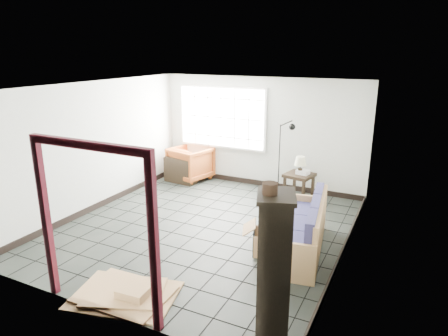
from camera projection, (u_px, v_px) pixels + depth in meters
The scene contains 15 objects.
ground at pixel (205, 228), 7.43m from camera, with size 5.50×5.50×0.00m, color black.
room_shell at pixel (205, 139), 6.97m from camera, with size 5.02×5.52×2.61m.
window_panel at pixel (222, 117), 9.72m from camera, with size 2.32×0.08×1.52m.
doorway_trim at pixel (94, 208), 4.71m from camera, with size 1.80×0.08×2.20m.
futon_sofa at pixel (301, 232), 6.50m from camera, with size 1.07×2.13×0.90m.
armchair at pixel (191, 162), 10.09m from camera, with size 0.90×0.84×0.93m, color maroon.
side_table at pixel (299, 179), 8.63m from camera, with size 0.66×0.66×0.62m.
table_lamp at pixel (300, 162), 8.49m from camera, with size 0.29×0.29×0.39m.
projector at pixel (303, 172), 8.56m from camera, with size 0.29×0.24×0.09m.
floor_lamp at pixel (285, 155), 8.93m from camera, with size 0.53×0.35×1.71m.
console_shelf at pixel (180, 170), 9.90m from camera, with size 0.84×0.39×0.63m.
tall_shelf at pixel (273, 274), 4.19m from camera, with size 0.52×0.59×1.81m.
pot at pixel (270, 188), 3.92m from camera, with size 0.19×0.19×0.12m.
open_box at pixel (270, 242), 6.48m from camera, with size 1.00×0.73×0.51m.
cardboard_pile at pixel (126, 294), 5.32m from camera, with size 1.54×1.24×0.20m.
Camera 1 is at (3.32, -5.95, 3.18)m, focal length 32.00 mm.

